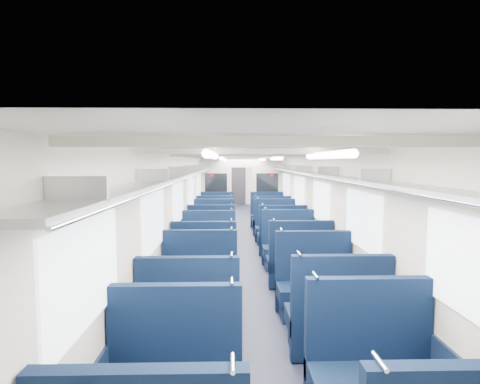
# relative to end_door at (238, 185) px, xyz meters

# --- Properties ---
(floor) EXTENTS (2.80, 18.00, 0.01)m
(floor) POSITION_rel_end_door_xyz_m (0.00, -8.94, -1.00)
(floor) COLOR black
(floor) RESTS_ON ground
(ceiling) EXTENTS (2.80, 18.00, 0.01)m
(ceiling) POSITION_rel_end_door_xyz_m (0.00, -8.94, 1.35)
(ceiling) COLOR silver
(ceiling) RESTS_ON wall_left
(wall_left) EXTENTS (0.02, 18.00, 2.35)m
(wall_left) POSITION_rel_end_door_xyz_m (-1.40, -8.94, 0.18)
(wall_left) COLOR beige
(wall_left) RESTS_ON floor
(dado_left) EXTENTS (0.03, 17.90, 0.70)m
(dado_left) POSITION_rel_end_door_xyz_m (-1.39, -8.94, -0.65)
(dado_left) COLOR black
(dado_left) RESTS_ON floor
(wall_right) EXTENTS (0.02, 18.00, 2.35)m
(wall_right) POSITION_rel_end_door_xyz_m (1.40, -8.94, 0.18)
(wall_right) COLOR beige
(wall_right) RESTS_ON floor
(dado_right) EXTENTS (0.03, 17.90, 0.70)m
(dado_right) POSITION_rel_end_door_xyz_m (1.39, -8.94, -0.65)
(dado_right) COLOR black
(dado_right) RESTS_ON floor
(wall_far) EXTENTS (2.80, 0.02, 2.35)m
(wall_far) POSITION_rel_end_door_xyz_m (0.00, 0.06, 0.18)
(wall_far) COLOR beige
(wall_far) RESTS_ON floor
(luggage_rack_left) EXTENTS (0.36, 17.40, 0.18)m
(luggage_rack_left) POSITION_rel_end_door_xyz_m (-1.21, -8.94, 0.97)
(luggage_rack_left) COLOR #B2B5BA
(luggage_rack_left) RESTS_ON wall_left
(luggage_rack_right) EXTENTS (0.36, 17.40, 0.18)m
(luggage_rack_right) POSITION_rel_end_door_xyz_m (1.21, -8.94, 0.97)
(luggage_rack_right) COLOR #B2B5BA
(luggage_rack_right) RESTS_ON wall_right
(windows) EXTENTS (2.78, 15.60, 0.75)m
(windows) POSITION_rel_end_door_xyz_m (0.00, -9.40, 0.42)
(windows) COLOR white
(windows) RESTS_ON wall_left
(ceiling_fittings) EXTENTS (2.70, 16.06, 0.11)m
(ceiling_fittings) POSITION_rel_end_door_xyz_m (0.00, -9.20, 1.29)
(ceiling_fittings) COLOR beige
(ceiling_fittings) RESTS_ON ceiling
(end_door) EXTENTS (0.75, 0.06, 2.00)m
(end_door) POSITION_rel_end_door_xyz_m (0.00, 0.00, 0.00)
(end_door) COLOR black
(end_door) RESTS_ON floor
(bulkhead) EXTENTS (2.80, 0.10, 2.35)m
(bulkhead) POSITION_rel_end_door_xyz_m (-0.00, -6.25, 0.23)
(bulkhead) COLOR beige
(bulkhead) RESTS_ON floor
(seat_3) EXTENTS (1.10, 0.61, 1.23)m
(seat_3) POSITION_rel_end_door_xyz_m (0.83, -16.03, -0.62)
(seat_3) COLOR #0A1933
(seat_3) RESTS_ON floor
(seat_4) EXTENTS (1.10, 0.61, 1.23)m
(seat_4) POSITION_rel_end_door_xyz_m (-0.83, -14.98, -0.62)
(seat_4) COLOR #0A1933
(seat_4) RESTS_ON floor
(seat_5) EXTENTS (1.10, 0.61, 1.23)m
(seat_5) POSITION_rel_end_door_xyz_m (0.83, -14.94, -0.62)
(seat_5) COLOR #0A1933
(seat_5) RESTS_ON floor
(seat_6) EXTENTS (1.10, 0.61, 1.23)m
(seat_6) POSITION_rel_end_door_xyz_m (-0.83, -13.72, -0.62)
(seat_6) COLOR #0A1933
(seat_6) RESTS_ON floor
(seat_7) EXTENTS (1.10, 0.61, 1.23)m
(seat_7) POSITION_rel_end_door_xyz_m (0.83, -13.85, -0.62)
(seat_7) COLOR #0A1933
(seat_7) RESTS_ON floor
(seat_8) EXTENTS (1.10, 0.61, 1.23)m
(seat_8) POSITION_rel_end_door_xyz_m (-0.83, -12.64, -0.62)
(seat_8) COLOR #0A1933
(seat_8) RESTS_ON floor
(seat_9) EXTENTS (1.10, 0.61, 1.23)m
(seat_9) POSITION_rel_end_door_xyz_m (0.83, -12.59, -0.62)
(seat_9) COLOR #0A1933
(seat_9) RESTS_ON floor
(seat_10) EXTENTS (1.10, 0.61, 1.23)m
(seat_10) POSITION_rel_end_door_xyz_m (-0.83, -11.54, -0.62)
(seat_10) COLOR #0A1933
(seat_10) RESTS_ON floor
(seat_11) EXTENTS (1.10, 0.61, 1.23)m
(seat_11) POSITION_rel_end_door_xyz_m (0.83, -11.43, -0.62)
(seat_11) COLOR #0A1933
(seat_11) RESTS_ON floor
(seat_12) EXTENTS (1.10, 0.61, 1.23)m
(seat_12) POSITION_rel_end_door_xyz_m (-0.83, -10.25, -0.62)
(seat_12) COLOR #0A1933
(seat_12) RESTS_ON floor
(seat_13) EXTENTS (1.10, 0.61, 1.23)m
(seat_13) POSITION_rel_end_door_xyz_m (0.83, -10.34, -0.62)
(seat_13) COLOR #0A1933
(seat_13) RESTS_ON floor
(seat_14) EXTENTS (1.10, 0.61, 1.23)m
(seat_14) POSITION_rel_end_door_xyz_m (-0.83, -9.15, -0.62)
(seat_14) COLOR #0A1933
(seat_14) RESTS_ON floor
(seat_15) EXTENTS (1.10, 0.61, 1.23)m
(seat_15) POSITION_rel_end_door_xyz_m (0.83, -9.16, -0.62)
(seat_15) COLOR #0A1933
(seat_15) RESTS_ON floor
(seat_16) EXTENTS (1.10, 0.61, 1.23)m
(seat_16) POSITION_rel_end_door_xyz_m (-0.83, -7.91, -0.62)
(seat_16) COLOR #0A1933
(seat_16) RESTS_ON floor
(seat_17) EXTENTS (1.10, 0.61, 1.23)m
(seat_17) POSITION_rel_end_door_xyz_m (0.83, -8.05, -0.62)
(seat_17) COLOR #0A1933
(seat_17) RESTS_ON floor
(seat_18) EXTENTS (1.10, 0.61, 1.23)m
(seat_18) POSITION_rel_end_door_xyz_m (-0.83, -6.87, -0.62)
(seat_18) COLOR #0A1933
(seat_18) RESTS_ON floor
(seat_19) EXTENTS (1.10, 0.61, 1.23)m
(seat_19) POSITION_rel_end_door_xyz_m (0.83, -6.87, -0.62)
(seat_19) COLOR #0A1933
(seat_19) RESTS_ON floor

